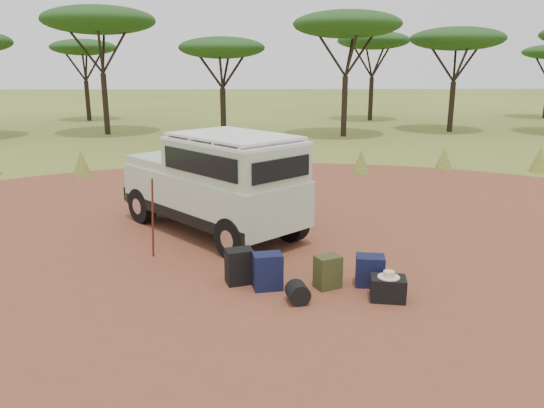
{
  "coord_description": "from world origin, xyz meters",
  "views": [
    {
      "loc": [
        -0.52,
        -8.57,
        3.49
      ],
      "look_at": [
        -0.18,
        0.83,
        1.0
      ],
      "focal_mm": 35.0,
      "sensor_mm": 36.0,
      "label": 1
    }
  ],
  "objects_px": {
    "walking_staff": "(153,219)",
    "safari_vehicle": "(216,185)",
    "backpack_olive": "(328,272)",
    "backpack_black": "(239,266)",
    "hard_case": "(388,289)",
    "backpack_navy": "(268,271)",
    "duffel_navy": "(370,271)"
  },
  "relations": [
    {
      "from": "walking_staff",
      "to": "safari_vehicle",
      "type": "bearing_deg",
      "value": 33.92
    },
    {
      "from": "backpack_olive",
      "to": "backpack_black",
      "type": "bearing_deg",
      "value": 145.93
    },
    {
      "from": "hard_case",
      "to": "walking_staff",
      "type": "bearing_deg",
      "value": 164.12
    },
    {
      "from": "backpack_navy",
      "to": "duffel_navy",
      "type": "bearing_deg",
      "value": -5.97
    },
    {
      "from": "backpack_black",
      "to": "hard_case",
      "type": "xyz_separation_m",
      "value": [
        2.27,
        -0.73,
        -0.11
      ]
    },
    {
      "from": "walking_staff",
      "to": "backpack_olive",
      "type": "bearing_deg",
      "value": -47.52
    },
    {
      "from": "backpack_black",
      "to": "backpack_olive",
      "type": "height_order",
      "value": "backpack_black"
    },
    {
      "from": "walking_staff",
      "to": "backpack_olive",
      "type": "height_order",
      "value": "walking_staff"
    },
    {
      "from": "safari_vehicle",
      "to": "walking_staff",
      "type": "xyz_separation_m",
      "value": [
        -1.05,
        -1.57,
        -0.27
      ]
    },
    {
      "from": "hard_case",
      "to": "backpack_olive",
      "type": "bearing_deg",
      "value": 160.66
    },
    {
      "from": "backpack_black",
      "to": "duffel_navy",
      "type": "height_order",
      "value": "backpack_black"
    },
    {
      "from": "safari_vehicle",
      "to": "duffel_navy",
      "type": "xyz_separation_m",
      "value": [
        2.66,
        -2.9,
        -0.79
      ]
    },
    {
      "from": "backpack_black",
      "to": "hard_case",
      "type": "bearing_deg",
      "value": -34.04
    },
    {
      "from": "backpack_navy",
      "to": "backpack_olive",
      "type": "height_order",
      "value": "backpack_navy"
    },
    {
      "from": "walking_staff",
      "to": "backpack_black",
      "type": "relative_size",
      "value": 2.68
    },
    {
      "from": "backpack_olive",
      "to": "walking_staff",
      "type": "bearing_deg",
      "value": 130.52
    },
    {
      "from": "safari_vehicle",
      "to": "backpack_olive",
      "type": "relative_size",
      "value": 8.2
    },
    {
      "from": "backpack_black",
      "to": "hard_case",
      "type": "relative_size",
      "value": 1.12
    },
    {
      "from": "safari_vehicle",
      "to": "hard_case",
      "type": "relative_size",
      "value": 8.49
    },
    {
      "from": "walking_staff",
      "to": "duffel_navy",
      "type": "bearing_deg",
      "value": -42.24
    },
    {
      "from": "safari_vehicle",
      "to": "walking_staff",
      "type": "relative_size",
      "value": 2.83
    },
    {
      "from": "backpack_navy",
      "to": "backpack_olive",
      "type": "xyz_separation_m",
      "value": [
        0.96,
        -0.0,
        -0.02
      ]
    },
    {
      "from": "backpack_navy",
      "to": "backpack_olive",
      "type": "relative_size",
      "value": 1.09
    },
    {
      "from": "safari_vehicle",
      "to": "backpack_olive",
      "type": "height_order",
      "value": "safari_vehicle"
    },
    {
      "from": "walking_staff",
      "to": "backpack_navy",
      "type": "relative_size",
      "value": 2.66
    },
    {
      "from": "safari_vehicle",
      "to": "walking_staff",
      "type": "distance_m",
      "value": 1.91
    },
    {
      "from": "duffel_navy",
      "to": "walking_staff",
      "type": "bearing_deg",
      "value": 169.09
    },
    {
      "from": "duffel_navy",
      "to": "backpack_olive",
      "type": "bearing_deg",
      "value": -165.06
    },
    {
      "from": "hard_case",
      "to": "backpack_black",
      "type": "bearing_deg",
      "value": 172.49
    },
    {
      "from": "safari_vehicle",
      "to": "backpack_navy",
      "type": "bearing_deg",
      "value": -22.76
    },
    {
      "from": "walking_staff",
      "to": "backpack_navy",
      "type": "bearing_deg",
      "value": -56.93
    },
    {
      "from": "safari_vehicle",
      "to": "backpack_olive",
      "type": "xyz_separation_m",
      "value": [
        1.96,
        -2.98,
        -0.77
      ]
    }
  ]
}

